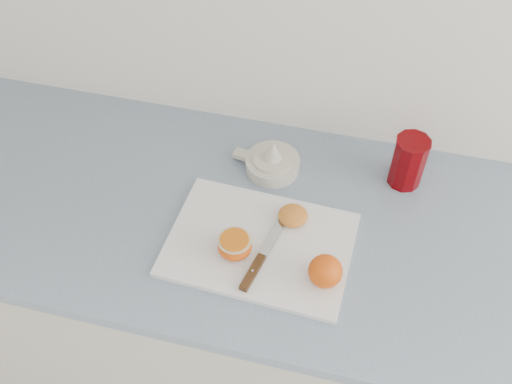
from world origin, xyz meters
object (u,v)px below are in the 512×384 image
at_px(counter, 323,330).
at_px(half_orange, 235,245).
at_px(citrus_juicer, 272,162).
at_px(cutting_board, 260,244).
at_px(red_tumbler, 408,163).

height_order(counter, half_orange, half_orange).
height_order(counter, citrus_juicer, citrus_juicer).
height_order(counter, cutting_board, cutting_board).
bearing_deg(red_tumbler, cutting_board, -136.76).
distance_m(counter, red_tumbler, 0.55).
xyz_separation_m(counter, red_tumbler, (0.12, 0.18, 0.50)).
xyz_separation_m(counter, citrus_juicer, (-0.19, 0.14, 0.47)).
distance_m(cutting_board, half_orange, 0.06).
height_order(cutting_board, citrus_juicer, citrus_juicer).
bearing_deg(red_tumbler, half_orange, -137.42).
xyz_separation_m(cutting_board, citrus_juicer, (-0.03, 0.22, 0.02)).
relative_size(cutting_board, half_orange, 5.42).
distance_m(counter, cutting_board, 0.48).
bearing_deg(half_orange, counter, 29.34).
bearing_deg(counter, red_tumbler, 57.16).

